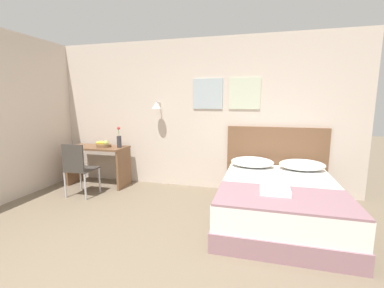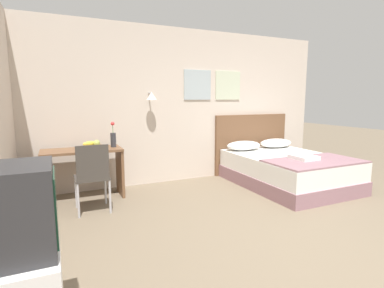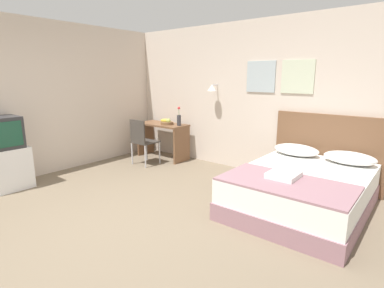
{
  "view_description": "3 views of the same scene",
  "coord_description": "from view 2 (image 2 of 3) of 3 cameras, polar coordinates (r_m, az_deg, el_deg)",
  "views": [
    {
      "loc": [
        1.24,
        -1.48,
        1.56
      ],
      "look_at": [
        0.39,
        1.77,
        1.01
      ],
      "focal_mm": 24.0,
      "sensor_mm": 36.0,
      "label": 1
    },
    {
      "loc": [
        -1.99,
        -1.88,
        1.46
      ],
      "look_at": [
        -0.26,
        1.91,
        0.83
      ],
      "focal_mm": 28.0,
      "sensor_mm": 36.0,
      "label": 2
    },
    {
      "loc": [
        2.72,
        -1.81,
        1.71
      ],
      "look_at": [
        -0.12,
        1.7,
        0.68
      ],
      "focal_mm": 28.0,
      "sensor_mm": 36.0,
      "label": 3
    }
  ],
  "objects": [
    {
      "name": "ground_plane",
      "position": [
        3.11,
        20.57,
        -19.96
      ],
      "size": [
        24.0,
        24.0,
        0.0
      ],
      "primitive_type": "plane",
      "color": "#756651"
    },
    {
      "name": "wall_back",
      "position": [
        5.3,
        -2.51,
        7.24
      ],
      "size": [
        5.84,
        0.31,
        2.65
      ],
      "color": "beige",
      "rests_on": "ground_plane"
    },
    {
      "name": "bed",
      "position": [
        5.33,
        17.63,
        -4.82
      ],
      "size": [
        1.5,
        2.01,
        0.51
      ],
      "color": "gray",
      "rests_on": "ground_plane"
    },
    {
      "name": "headboard",
      "position": [
        6.06,
        11.21,
        0.09
      ],
      "size": [
        1.62,
        0.06,
        1.15
      ],
      "color": "brown",
      "rests_on": "ground_plane"
    },
    {
      "name": "pillow_left",
      "position": [
        5.61,
        9.81,
        -0.3
      ],
      "size": [
        0.68,
        0.41,
        0.17
      ],
      "color": "white",
      "rests_on": "bed"
    },
    {
      "name": "pillow_right",
      "position": [
        6.07,
        15.67,
        0.17
      ],
      "size": [
        0.68,
        0.41,
        0.17
      ],
      "color": "white",
      "rests_on": "bed"
    },
    {
      "name": "throw_blanket",
      "position": [
        4.87,
        22.36,
        -3.05
      ],
      "size": [
        1.46,
        0.8,
        0.02
      ],
      "color": "gray",
      "rests_on": "bed"
    },
    {
      "name": "folded_towel_near_foot",
      "position": [
        4.9,
        20.51,
        -2.38
      ],
      "size": [
        0.33,
        0.36,
        0.06
      ],
      "color": "white",
      "rests_on": "throw_blanket"
    },
    {
      "name": "desk",
      "position": [
        4.62,
        -20.1,
        -3.74
      ],
      "size": [
        1.1,
        0.51,
        0.74
      ],
      "color": "brown",
      "rests_on": "ground_plane"
    },
    {
      "name": "desk_chair",
      "position": [
        4.0,
        -18.44,
        -5.28
      ],
      "size": [
        0.42,
        0.42,
        0.9
      ],
      "color": "#3D3833",
      "rests_on": "ground_plane"
    },
    {
      "name": "fruit_bowl",
      "position": [
        4.57,
        -18.36,
        -0.31
      ],
      "size": [
        0.29,
        0.26,
        0.13
      ],
      "color": "brown",
      "rests_on": "desk"
    },
    {
      "name": "flower_vase",
      "position": [
        4.63,
        -14.78,
        1.09
      ],
      "size": [
        0.08,
        0.08,
        0.38
      ],
      "color": "#333338",
      "rests_on": "desk"
    },
    {
      "name": "television",
      "position": [
        1.84,
        -31.98,
        -10.9
      ],
      "size": [
        0.48,
        0.43,
        0.48
      ],
      "color": "#2D2D30",
      "rests_on": "tv_stand"
    }
  ]
}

